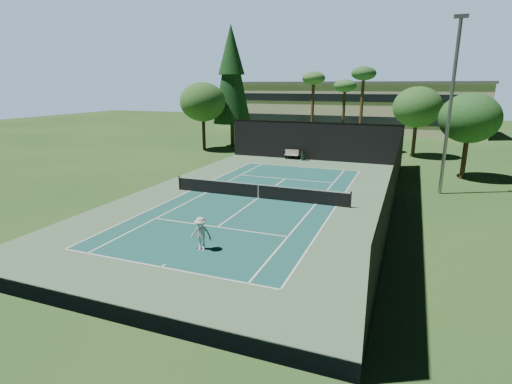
{
  "coord_description": "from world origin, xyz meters",
  "views": [
    {
      "loc": [
        9.65,
        -25.27,
        7.7
      ],
      "look_at": [
        1.0,
        -3.0,
        1.3
      ],
      "focal_mm": 28.0,
      "sensor_mm": 36.0,
      "label": 1
    }
  ],
  "objects_px": {
    "tennis_ball_a": "(80,242)",
    "tennis_ball_d": "(207,181)",
    "player": "(201,234)",
    "trash_bin": "(303,156)",
    "tennis_net": "(258,191)",
    "tennis_ball_b": "(223,191)",
    "park_bench": "(292,154)",
    "tennis_ball_c": "(264,189)"
  },
  "relations": [
    {
      "from": "tennis_ball_a",
      "to": "tennis_ball_d",
      "type": "bearing_deg",
      "value": 91.34
    },
    {
      "from": "player",
      "to": "trash_bin",
      "type": "relative_size",
      "value": 1.77
    },
    {
      "from": "tennis_net",
      "to": "tennis_ball_a",
      "type": "relative_size",
      "value": 193.63
    },
    {
      "from": "tennis_ball_b",
      "to": "park_bench",
      "type": "bearing_deg",
      "value": 86.3
    },
    {
      "from": "tennis_net",
      "to": "tennis_ball_c",
      "type": "height_order",
      "value": "tennis_net"
    },
    {
      "from": "tennis_ball_b",
      "to": "tennis_ball_a",
      "type": "bearing_deg",
      "value": -101.29
    },
    {
      "from": "tennis_net",
      "to": "player",
      "type": "bearing_deg",
      "value": -85.67
    },
    {
      "from": "tennis_ball_a",
      "to": "tennis_ball_b",
      "type": "xyz_separation_m",
      "value": [
        2.35,
        11.76,
        -0.0
      ]
    },
    {
      "from": "park_bench",
      "to": "trash_bin",
      "type": "bearing_deg",
      "value": -11.51
    },
    {
      "from": "tennis_ball_a",
      "to": "player",
      "type": "bearing_deg",
      "value": 12.8
    },
    {
      "from": "tennis_ball_c",
      "to": "tennis_net",
      "type": "bearing_deg",
      "value": -79.52
    },
    {
      "from": "tennis_ball_c",
      "to": "trash_bin",
      "type": "height_order",
      "value": "trash_bin"
    },
    {
      "from": "tennis_ball_b",
      "to": "tennis_ball_c",
      "type": "relative_size",
      "value": 0.99
    },
    {
      "from": "tennis_ball_c",
      "to": "park_bench",
      "type": "relative_size",
      "value": 0.04
    },
    {
      "from": "tennis_ball_d",
      "to": "park_bench",
      "type": "xyz_separation_m",
      "value": [
        3.64,
        12.49,
        0.52
      ]
    },
    {
      "from": "tennis_net",
      "to": "tennis_ball_c",
      "type": "distance_m",
      "value": 2.46
    },
    {
      "from": "player",
      "to": "tennis_ball_d",
      "type": "bearing_deg",
      "value": 110.12
    },
    {
      "from": "tennis_net",
      "to": "tennis_ball_a",
      "type": "xyz_separation_m",
      "value": [
        -5.47,
        -10.97,
        -0.52
      ]
    },
    {
      "from": "tennis_net",
      "to": "tennis_ball_b",
      "type": "bearing_deg",
      "value": 165.81
    },
    {
      "from": "tennis_ball_a",
      "to": "trash_bin",
      "type": "relative_size",
      "value": 0.07
    },
    {
      "from": "tennis_ball_b",
      "to": "park_bench",
      "type": "height_order",
      "value": "park_bench"
    },
    {
      "from": "tennis_ball_a",
      "to": "tennis_ball_d",
      "type": "height_order",
      "value": "tennis_ball_a"
    },
    {
      "from": "player",
      "to": "tennis_ball_c",
      "type": "relative_size",
      "value": 25.61
    },
    {
      "from": "player",
      "to": "tennis_ball_a",
      "type": "xyz_separation_m",
      "value": [
        -6.2,
        -1.41,
        -0.8
      ]
    },
    {
      "from": "tennis_net",
      "to": "park_bench",
      "type": "distance_m",
      "value": 15.88
    },
    {
      "from": "tennis_ball_b",
      "to": "tennis_ball_c",
      "type": "bearing_deg",
      "value": 30.39
    },
    {
      "from": "tennis_ball_c",
      "to": "tennis_ball_d",
      "type": "bearing_deg",
      "value": 170.76
    },
    {
      "from": "player",
      "to": "trash_bin",
      "type": "bearing_deg",
      "value": 86.56
    },
    {
      "from": "tennis_ball_a",
      "to": "tennis_net",
      "type": "bearing_deg",
      "value": 63.48
    },
    {
      "from": "tennis_ball_b",
      "to": "trash_bin",
      "type": "bearing_deg",
      "value": 80.95
    },
    {
      "from": "tennis_ball_d",
      "to": "tennis_net",
      "type": "bearing_deg",
      "value": -29.17
    },
    {
      "from": "tennis_ball_a",
      "to": "tennis_ball_b",
      "type": "height_order",
      "value": "tennis_ball_a"
    },
    {
      "from": "player",
      "to": "tennis_ball_b",
      "type": "xyz_separation_m",
      "value": [
        -3.85,
        10.35,
        -0.81
      ]
    },
    {
      "from": "tennis_ball_a",
      "to": "park_bench",
      "type": "bearing_deg",
      "value": 82.93
    },
    {
      "from": "player",
      "to": "trash_bin",
      "type": "height_order",
      "value": "player"
    },
    {
      "from": "player",
      "to": "park_bench",
      "type": "height_order",
      "value": "player"
    },
    {
      "from": "trash_bin",
      "to": "tennis_ball_a",
      "type": "bearing_deg",
      "value": -100.05
    },
    {
      "from": "player",
      "to": "trash_bin",
      "type": "xyz_separation_m",
      "value": [
        -1.51,
        25.01,
        -0.36
      ]
    },
    {
      "from": "tennis_net",
      "to": "tennis_ball_d",
      "type": "height_order",
      "value": "tennis_net"
    },
    {
      "from": "tennis_ball_b",
      "to": "tennis_ball_d",
      "type": "distance_m",
      "value": 3.63
    },
    {
      "from": "player",
      "to": "tennis_ball_c",
      "type": "distance_m",
      "value": 12.01
    },
    {
      "from": "park_bench",
      "to": "trash_bin",
      "type": "xyz_separation_m",
      "value": [
        1.37,
        -0.28,
        -0.07
      ]
    }
  ]
}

